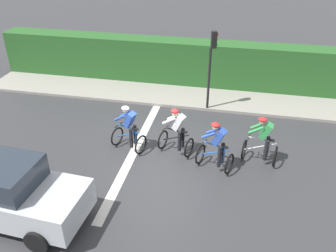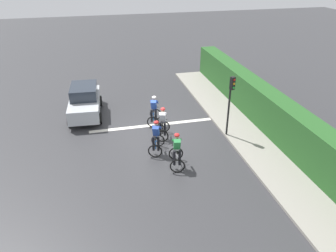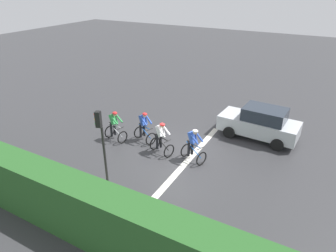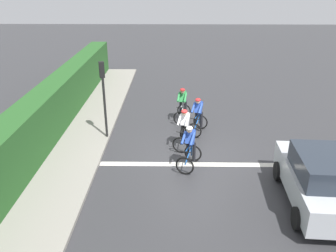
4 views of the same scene
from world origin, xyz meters
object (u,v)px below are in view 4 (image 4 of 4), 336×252
(car_silver, at_px, (318,179))
(cyclist_mid, at_px, (185,129))
(cyclist_second, at_px, (198,116))
(cyclist_fourth, at_px, (190,148))
(traffic_light_near_crossing, at_px, (103,89))
(cyclist_lead, at_px, (183,105))

(car_silver, bearing_deg, cyclist_mid, 135.70)
(cyclist_second, relative_size, cyclist_mid, 1.00)
(cyclist_fourth, relative_size, traffic_light_near_crossing, 0.50)
(cyclist_fourth, relative_size, car_silver, 0.40)
(cyclist_lead, xyz_separation_m, cyclist_mid, (0.02, -2.80, 0.00))
(cyclist_lead, bearing_deg, cyclist_fourth, -88.05)
(cyclist_second, bearing_deg, car_silver, -57.77)
(cyclist_mid, distance_m, cyclist_fourth, 1.64)
(car_silver, bearing_deg, traffic_light_near_crossing, 147.77)
(cyclist_fourth, distance_m, traffic_light_near_crossing, 4.43)
(cyclist_fourth, height_order, car_silver, car_silver)
(cyclist_second, bearing_deg, traffic_light_near_crossing, -170.82)
(car_silver, height_order, traffic_light_near_crossing, traffic_light_near_crossing)
(cyclist_mid, height_order, car_silver, car_silver)
(cyclist_fourth, bearing_deg, car_silver, -29.93)
(cyclist_lead, height_order, cyclist_second, same)
(cyclist_fourth, bearing_deg, traffic_light_near_crossing, 145.38)
(cyclist_lead, xyz_separation_m, cyclist_second, (0.64, -1.42, 0.00))
(cyclist_mid, distance_m, traffic_light_near_crossing, 3.69)
(car_silver, bearing_deg, cyclist_fourth, 150.07)
(cyclist_mid, bearing_deg, cyclist_fourth, -85.30)
(car_silver, xyz_separation_m, traffic_light_near_crossing, (-7.22, 4.55, 1.35))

